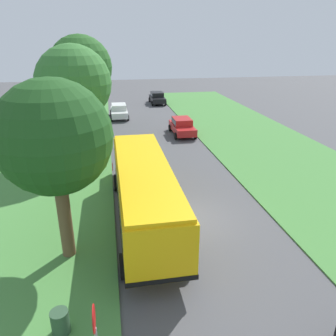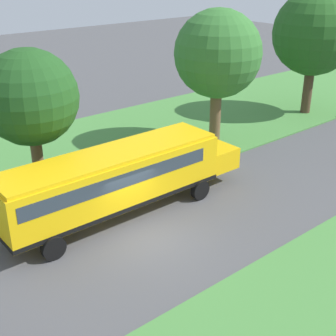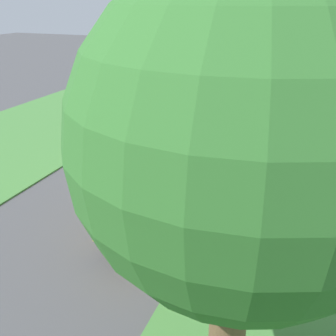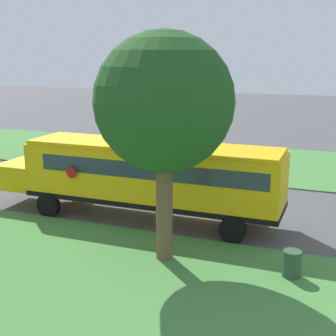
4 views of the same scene
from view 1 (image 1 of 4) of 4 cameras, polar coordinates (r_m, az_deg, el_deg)
The scene contains 9 objects.
ground_plane at distance 17.02m, azimuth 4.54°, elevation -8.80°, with size 120.00×120.00×0.00m, color #4C4C4F.
school_bus at distance 15.90m, azimuth -4.25°, elevation -3.28°, with size 2.85×12.42×3.16m.
car_red_nearest at distance 31.28m, azimuth 2.47°, elevation 7.41°, with size 2.02×4.40×1.56m.
car_white_middle at distance 38.45m, azimuth -8.52°, elevation 9.92°, with size 2.02×4.40×1.56m.
car_black_furthest at distance 46.68m, azimuth -1.90°, elevation 12.23°, with size 2.02×4.40×1.56m.
oak_tree_beside_bus at distance 12.72m, azimuth -19.35°, elevation 4.72°, with size 4.36×4.36×7.40m.
oak_tree_roadside_mid at distance 24.53m, azimuth -15.93°, elevation 14.18°, with size 5.26×5.26×8.32m.
oak_tree_far_end at distance 34.16m, azimuth -14.90°, elevation 16.66°, with size 6.03×6.03×8.98m.
trash_bin at distance 11.66m, azimuth -18.22°, elevation -24.28°, with size 0.56×0.56×0.90m, color #2D4C33.
Camera 1 is at (-3.91, -14.13, 8.65)m, focal length 35.00 mm.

